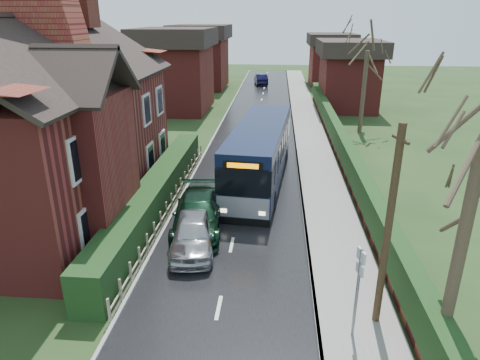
# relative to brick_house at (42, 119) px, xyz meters

# --- Properties ---
(ground) EXTENTS (140.00, 140.00, 0.00)m
(ground) POSITION_rel_brick_house_xyz_m (8.73, -4.78, -4.38)
(ground) COLOR #2C441D
(ground) RESTS_ON ground
(road) EXTENTS (6.00, 100.00, 0.02)m
(road) POSITION_rel_brick_house_xyz_m (8.73, 5.22, -4.37)
(road) COLOR black
(road) RESTS_ON ground
(pavement) EXTENTS (2.50, 100.00, 0.14)m
(pavement) POSITION_rel_brick_house_xyz_m (12.98, 5.22, -4.31)
(pavement) COLOR slate
(pavement) RESTS_ON ground
(kerb_right) EXTENTS (0.12, 100.00, 0.14)m
(kerb_right) POSITION_rel_brick_house_xyz_m (11.78, 5.22, -4.31)
(kerb_right) COLOR gray
(kerb_right) RESTS_ON ground
(kerb_left) EXTENTS (0.12, 100.00, 0.10)m
(kerb_left) POSITION_rel_brick_house_xyz_m (5.68, 5.22, -4.33)
(kerb_left) COLOR gray
(kerb_left) RESTS_ON ground
(front_hedge) EXTENTS (1.20, 16.00, 1.60)m
(front_hedge) POSITION_rel_brick_house_xyz_m (4.83, 0.22, -3.58)
(front_hedge) COLOR #183313
(front_hedge) RESTS_ON ground
(picket_fence) EXTENTS (0.10, 16.00, 0.90)m
(picket_fence) POSITION_rel_brick_house_xyz_m (5.58, 0.22, -3.93)
(picket_fence) COLOR gray
(picket_fence) RESTS_ON ground
(right_wall_hedge) EXTENTS (0.60, 50.00, 1.80)m
(right_wall_hedge) POSITION_rel_brick_house_xyz_m (14.53, 5.22, -3.36)
(right_wall_hedge) COLOR maroon
(right_wall_hedge) RESTS_ON ground
(brick_house) EXTENTS (9.30, 14.60, 10.30)m
(brick_house) POSITION_rel_brick_house_xyz_m (0.00, 0.00, 0.00)
(brick_house) COLOR maroon
(brick_house) RESTS_ON ground
(bus) EXTENTS (3.43, 10.90, 3.26)m
(bus) POSITION_rel_brick_house_xyz_m (9.53, 4.24, -2.76)
(bus) COLOR black
(bus) RESTS_ON ground
(car_silver) EXTENTS (2.16, 4.30, 1.41)m
(car_silver) POSITION_rel_brick_house_xyz_m (7.23, -3.15, -3.67)
(car_silver) COLOR #A7A8AC
(car_silver) RESTS_ON ground
(car_green) EXTENTS (2.51, 5.16, 1.45)m
(car_green) POSITION_rel_brick_house_xyz_m (7.13, -1.53, -3.65)
(car_green) COLOR black
(car_green) RESTS_ON ground
(car_distant) EXTENTS (2.10, 4.41, 1.40)m
(car_distant) POSITION_rel_brick_house_xyz_m (8.19, 40.16, -3.68)
(car_distant) COLOR black
(car_distant) RESTS_ON ground
(bus_stop_sign) EXTENTS (0.17, 0.44, 2.94)m
(bus_stop_sign) POSITION_rel_brick_house_xyz_m (12.73, -7.78, -2.44)
(bus_stop_sign) COLOR slate
(bus_stop_sign) RESTS_ON ground
(telegraph_pole) EXTENTS (0.26, 0.79, 6.19)m
(telegraph_pole) POSITION_rel_brick_house_xyz_m (13.53, -7.08, -1.25)
(telegraph_pole) COLOR #2F2315
(telegraph_pole) RESTS_ON ground
(tree_right_far) EXTENTS (4.61, 4.61, 8.90)m
(tree_right_far) POSITION_rel_brick_house_xyz_m (17.02, 15.98, 2.28)
(tree_right_far) COLOR #3C3023
(tree_right_far) RESTS_ON ground
(tree_house_side) EXTENTS (4.05, 4.05, 9.21)m
(tree_house_side) POSITION_rel_brick_house_xyz_m (-2.64, 6.46, 2.51)
(tree_house_side) COLOR #3C2E23
(tree_house_side) RESTS_ON ground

